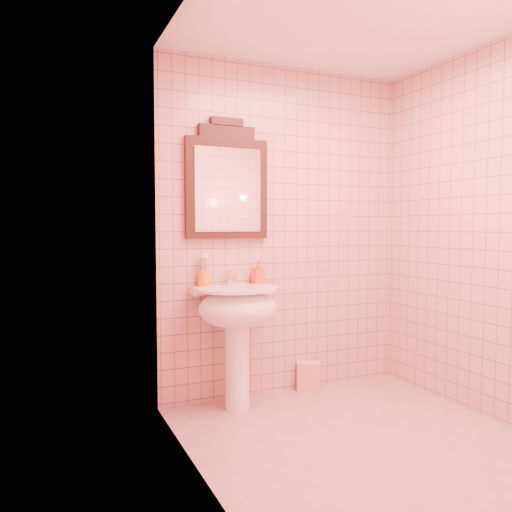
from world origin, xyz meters
name	(u,v)px	position (x,y,z in m)	size (l,w,h in m)	color
floor	(370,447)	(0.00, 0.00, 0.00)	(2.20, 2.20, 0.00)	tan
back_wall	(285,231)	(0.00, 1.10, 1.25)	(2.00, 0.02, 2.50)	tan
pedestal_sink	(237,316)	(-0.49, 0.87, 0.66)	(0.58, 0.58, 0.86)	white
faucet	(230,278)	(-0.49, 1.01, 0.92)	(0.04, 0.16, 0.11)	white
mirror	(227,183)	(-0.49, 1.07, 1.60)	(0.62, 0.06, 0.86)	black
toothbrush_cup	(204,278)	(-0.67, 1.04, 0.92)	(0.09, 0.09, 0.21)	orange
soap_dispenser	(258,272)	(-0.26, 1.03, 0.95)	(0.08, 0.08, 0.17)	#DB4A12
towel	(308,376)	(0.18, 1.04, 0.11)	(0.18, 0.12, 0.22)	tan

